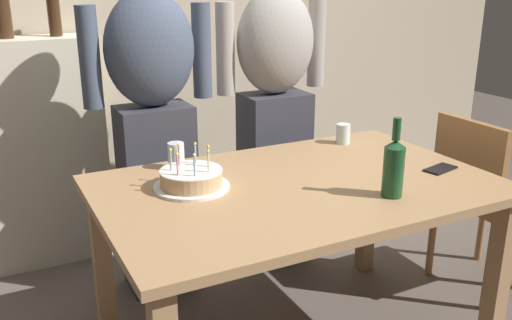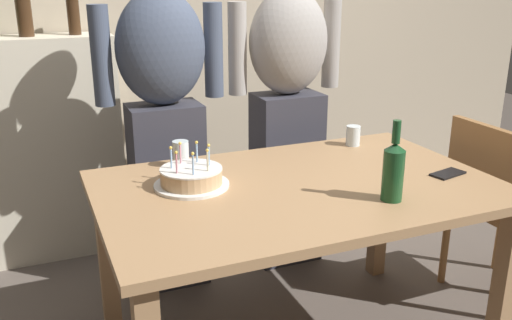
% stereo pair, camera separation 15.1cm
% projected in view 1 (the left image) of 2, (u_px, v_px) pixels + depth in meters
% --- Properties ---
extents(back_wall, '(5.20, 0.10, 2.60)m').
position_uv_depth(back_wall, '(162.00, 10.00, 3.26)').
color(back_wall, tan).
rests_on(back_wall, ground_plane).
extents(dining_table, '(1.50, 0.96, 0.74)m').
position_uv_depth(dining_table, '(297.00, 207.00, 2.15)').
color(dining_table, '#A37A51').
rests_on(dining_table, ground_plane).
extents(birthday_cake, '(0.28, 0.28, 0.16)m').
position_uv_depth(birthday_cake, '(191.00, 179.00, 2.06)').
color(birthday_cake, white).
rests_on(birthday_cake, dining_table).
extents(water_glass_near, '(0.07, 0.07, 0.09)m').
position_uv_depth(water_glass_near, '(343.00, 134.00, 2.61)').
color(water_glass_near, silver).
rests_on(water_glass_near, dining_table).
extents(water_glass_far, '(0.07, 0.07, 0.11)m').
position_uv_depth(water_glass_far, '(176.00, 156.00, 2.27)').
color(water_glass_far, silver).
rests_on(water_glass_far, dining_table).
extents(wine_bottle, '(0.08, 0.08, 0.29)m').
position_uv_depth(wine_bottle, '(394.00, 166.00, 1.97)').
color(wine_bottle, '#194723').
rests_on(wine_bottle, dining_table).
extents(cell_phone, '(0.16, 0.10, 0.01)m').
position_uv_depth(cell_phone, '(440.00, 169.00, 2.27)').
color(cell_phone, black).
rests_on(cell_phone, dining_table).
extents(person_man_bearded, '(0.61, 0.27, 1.66)m').
position_uv_depth(person_man_bearded, '(154.00, 116.00, 2.58)').
color(person_man_bearded, '#33333D').
rests_on(person_man_bearded, ground_plane).
extents(person_woman_cardigan, '(0.61, 0.27, 1.66)m').
position_uv_depth(person_woman_cardigan, '(275.00, 102.00, 2.86)').
color(person_woman_cardigan, '#33333D').
rests_on(person_woman_cardigan, ground_plane).
extents(dining_chair, '(0.42, 0.42, 0.87)m').
position_uv_depth(dining_chair, '(480.00, 191.00, 2.65)').
color(dining_chair, olive).
rests_on(dining_chair, ground_plane).
extents(shelf_cabinet, '(0.83, 0.30, 1.45)m').
position_uv_depth(shelf_cabinet, '(22.00, 154.00, 2.91)').
color(shelf_cabinet, beige).
rests_on(shelf_cabinet, ground_plane).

